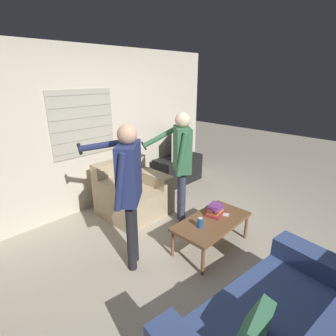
{
  "coord_description": "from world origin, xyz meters",
  "views": [
    {
      "loc": [
        -2.16,
        -1.71,
        2.12
      ],
      "look_at": [
        0.1,
        0.48,
        1.0
      ],
      "focal_mm": 28.0,
      "sensor_mm": 36.0,
      "label": 1
    }
  ],
  "objects_px": {
    "person_right_standing": "(181,156)",
    "book_stack": "(215,210)",
    "person_left_standing": "(128,181)",
    "spare_remote": "(224,214)",
    "soda_can": "(200,223)",
    "tv": "(178,144)",
    "coffee_table": "(212,223)",
    "armchair_beige": "(132,193)"
  },
  "relations": [
    {
      "from": "soda_can",
      "to": "coffee_table",
      "type": "bearing_deg",
      "value": -3.1
    },
    {
      "from": "tv",
      "to": "person_left_standing",
      "type": "distance_m",
      "value": 2.6
    },
    {
      "from": "person_left_standing",
      "to": "person_right_standing",
      "type": "distance_m",
      "value": 1.14
    },
    {
      "from": "person_left_standing",
      "to": "spare_remote",
      "type": "xyz_separation_m",
      "value": [
        1.13,
        -0.51,
        -0.66
      ]
    },
    {
      "from": "coffee_table",
      "to": "book_stack",
      "type": "distance_m",
      "value": 0.18
    },
    {
      "from": "book_stack",
      "to": "spare_remote",
      "type": "xyz_separation_m",
      "value": [
        0.08,
        -0.09,
        -0.06
      ]
    },
    {
      "from": "armchair_beige",
      "to": "tv",
      "type": "xyz_separation_m",
      "value": [
        1.44,
        0.3,
        0.49
      ]
    },
    {
      "from": "armchair_beige",
      "to": "person_right_standing",
      "type": "height_order",
      "value": "person_right_standing"
    },
    {
      "from": "armchair_beige",
      "to": "person_left_standing",
      "type": "xyz_separation_m",
      "value": [
        -0.8,
        -1.0,
        0.74
      ]
    },
    {
      "from": "coffee_table",
      "to": "book_stack",
      "type": "relative_size",
      "value": 3.93
    },
    {
      "from": "person_left_standing",
      "to": "person_right_standing",
      "type": "bearing_deg",
      "value": -29.64
    },
    {
      "from": "person_left_standing",
      "to": "soda_can",
      "type": "xyz_separation_m",
      "value": [
        0.68,
        -0.46,
        -0.61
      ]
    },
    {
      "from": "person_left_standing",
      "to": "person_right_standing",
      "type": "relative_size",
      "value": 1.01
    },
    {
      "from": "armchair_beige",
      "to": "tv",
      "type": "height_order",
      "value": "tv"
    },
    {
      "from": "book_stack",
      "to": "soda_can",
      "type": "height_order",
      "value": "book_stack"
    },
    {
      "from": "person_left_standing",
      "to": "book_stack",
      "type": "xyz_separation_m",
      "value": [
        1.06,
        -0.42,
        -0.6
      ]
    },
    {
      "from": "coffee_table",
      "to": "person_right_standing",
      "type": "xyz_separation_m",
      "value": [
        0.2,
        0.71,
        0.7
      ]
    },
    {
      "from": "coffee_table",
      "to": "book_stack",
      "type": "height_order",
      "value": "book_stack"
    },
    {
      "from": "armchair_beige",
      "to": "soda_can",
      "type": "bearing_deg",
      "value": 85.8
    },
    {
      "from": "person_right_standing",
      "to": "book_stack",
      "type": "bearing_deg",
      "value": -145.99
    },
    {
      "from": "armchair_beige",
      "to": "spare_remote",
      "type": "distance_m",
      "value": 1.54
    },
    {
      "from": "soda_can",
      "to": "spare_remote",
      "type": "distance_m",
      "value": 0.46
    },
    {
      "from": "spare_remote",
      "to": "coffee_table",
      "type": "bearing_deg",
      "value": 146.19
    },
    {
      "from": "person_left_standing",
      "to": "spare_remote",
      "type": "bearing_deg",
      "value": -65.58
    },
    {
      "from": "soda_can",
      "to": "tv",
      "type": "bearing_deg",
      "value": 48.46
    },
    {
      "from": "person_right_standing",
      "to": "coffee_table",
      "type": "bearing_deg",
      "value": -156.45
    },
    {
      "from": "armchair_beige",
      "to": "book_stack",
      "type": "relative_size",
      "value": 3.58
    },
    {
      "from": "armchair_beige",
      "to": "tv",
      "type": "bearing_deg",
      "value": -167.79
    },
    {
      "from": "armchair_beige",
      "to": "coffee_table",
      "type": "xyz_separation_m",
      "value": [
        0.12,
        -1.47,
        0.03
      ]
    },
    {
      "from": "spare_remote",
      "to": "person_left_standing",
      "type": "bearing_deg",
      "value": 131.32
    },
    {
      "from": "person_left_standing",
      "to": "book_stack",
      "type": "bearing_deg",
      "value": -63.16
    },
    {
      "from": "person_right_standing",
      "to": "tv",
      "type": "bearing_deg",
      "value": -7.51
    },
    {
      "from": "armchair_beige",
      "to": "coffee_table",
      "type": "height_order",
      "value": "armchair_beige"
    },
    {
      "from": "person_left_standing",
      "to": "book_stack",
      "type": "height_order",
      "value": "person_left_standing"
    },
    {
      "from": "coffee_table",
      "to": "tv",
      "type": "relative_size",
      "value": 1.57
    },
    {
      "from": "coffee_table",
      "to": "person_right_standing",
      "type": "bearing_deg",
      "value": 74.49
    },
    {
      "from": "person_right_standing",
      "to": "soda_can",
      "type": "height_order",
      "value": "person_right_standing"
    },
    {
      "from": "person_left_standing",
      "to": "book_stack",
      "type": "relative_size",
      "value": 6.23
    },
    {
      "from": "coffee_table",
      "to": "soda_can",
      "type": "bearing_deg",
      "value": 176.9
    },
    {
      "from": "soda_can",
      "to": "spare_remote",
      "type": "bearing_deg",
      "value": -6.03
    },
    {
      "from": "armchair_beige",
      "to": "book_stack",
      "type": "height_order",
      "value": "armchair_beige"
    },
    {
      "from": "person_left_standing",
      "to": "spare_remote",
      "type": "relative_size",
      "value": 12.35
    }
  ]
}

